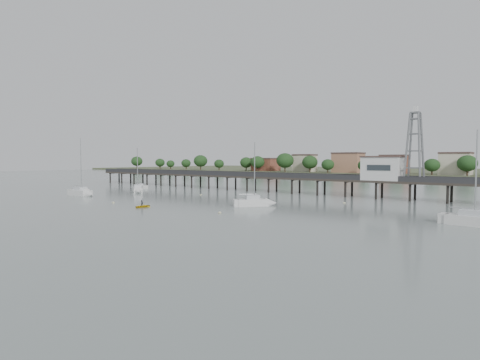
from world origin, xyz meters
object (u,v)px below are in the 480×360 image
Objects in this scene: white_tender at (142,187)px; yellow_dinghy at (142,207)px; pier at (284,178)px; sailboat_b at (138,190)px; lattice_tower at (415,147)px; sailboat_c at (258,202)px; sailboat_a at (84,193)px.

white_tender is 47.48m from yellow_dinghy.
pier is 12.36× the size of sailboat_b.
sailboat_c is at bearing -125.66° from lattice_tower.
sailboat_c is 41.39m from sailboat_b.
sailboat_c is 45.18m from sailboat_a.
lattice_tower is 35.61m from sailboat_c.
sailboat_a is (-3.23, -13.13, -0.01)m from sailboat_b.
pier is 12.18× the size of sailboat_c.
pier is at bearing -180.00° from lattice_tower.
sailboat_b is 0.85× the size of sailboat_a.
lattice_tower is 1.08× the size of sailboat_a.
sailboat_a is at bearing 169.67° from yellow_dinghy.
sailboat_a reaches higher than sailboat_c.
sailboat_a is at bearing -65.20° from white_tender.
sailboat_b is 13.52m from sailboat_a.
lattice_tower is 74.45m from sailboat_a.
sailboat_b is 2.96× the size of white_tender.
lattice_tower is 74.28m from white_tender.
sailboat_b reaches higher than white_tender.
pier is at bearing 86.55° from yellow_dinghy.
white_tender is at bearing 173.30° from sailboat_b.
sailboat_c is 21.01m from yellow_dinghy.
sailboat_a reaches higher than white_tender.
sailboat_a reaches higher than pier.
yellow_dinghy is at bearing -1.41° from sailboat_b.
sailboat_b is at bearing -159.27° from lattice_tower.
sailboat_a is 3.49× the size of white_tender.
pier is 49.86× the size of yellow_dinghy.
sailboat_c is at bearing -67.14° from pier.
sailboat_c reaches higher than sailboat_b.
lattice_tower reaches higher than sailboat_b.
lattice_tower is at bearing 0.00° from pier.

